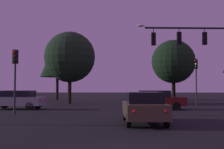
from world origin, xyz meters
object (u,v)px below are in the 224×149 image
Objects in this scene: traffic_light_corner_left at (196,73)px; tree_left_far at (58,56)px; car_nearside_lane at (144,107)px; tree_center_horizon at (173,62)px; traffic_light_corner_right at (15,69)px; car_crossing_left at (17,99)px; car_crossing_right at (156,99)px; traffic_signal_mast_arm at (200,47)px; tree_right_cluster at (70,57)px.

tree_left_far is at bearing 137.16° from traffic_light_corner_left.
traffic_light_corner_left reaches higher than car_nearside_lane.
tree_center_horizon is at bearing 77.06° from car_nearside_lane.
traffic_light_corner_right is at bearing -123.18° from tree_center_horizon.
car_nearside_lane is 0.55× the size of tree_center_horizon.
car_crossing_left and car_crossing_right have the same top height.
traffic_signal_mast_arm is 18.67m from tree_center_horizon.
car_nearside_lane is at bearing -68.36° from tree_right_cluster.
car_crossing_left is at bearing 169.94° from traffic_signal_mast_arm.
traffic_signal_mast_arm is 0.70× the size of tree_left_far.
tree_center_horizon is at bearing 75.27° from car_crossing_right.
traffic_signal_mast_arm is 0.82× the size of tree_center_horizon.
tree_center_horizon reaches higher than tree_right_cluster.
tree_center_horizon is 14.82m from tree_right_cluster.
traffic_light_corner_right reaches higher than car_crossing_left.
car_crossing_right is at bearing 28.59° from traffic_light_corner_right.
traffic_light_corner_right is 13.53m from tree_right_cluster.
car_crossing_left is 0.58× the size of tree_right_cluster.
traffic_light_corner_right reaches higher than car_crossing_right.
tree_right_cluster reaches higher than traffic_signal_mast_arm.
car_crossing_left is 11.22m from car_crossing_right.
traffic_light_corner_right is 0.43× the size of tree_left_far.
traffic_light_corner_left is at bearing 42.36° from car_crossing_right.
car_nearside_lane and car_crossing_right have the same top height.
tree_center_horizon is (-0.06, 11.93, 2.17)m from traffic_light_corner_left.
tree_left_far is (-1.33, 19.73, 5.69)m from car_crossing_left.
tree_center_horizon is at bearing 31.10° from tree_right_cluster.
traffic_light_corner_left is at bearing 15.23° from car_crossing_left.
car_crossing_left is 22.72m from tree_center_horizon.
car_crossing_right is 0.60× the size of tree_right_cluster.
tree_center_horizon reaches higher than car_crossing_right.
tree_left_far is at bearing 122.95° from car_crossing_right.
car_nearside_lane is 9.49m from car_crossing_right.
tree_right_cluster is at bearing 85.62° from traffic_light_corner_right.
car_crossing_right is (11.22, 0.37, 0.00)m from car_crossing_left.
traffic_signal_mast_arm is 14.77m from car_crossing_left.
tree_right_cluster is (-8.55, 8.10, 4.34)m from car_crossing_right.
traffic_signal_mast_arm reaches higher than car_crossing_right.
tree_left_far reaches higher than car_nearside_lane.
traffic_light_corner_left is 0.46× the size of tree_left_far.
traffic_light_corner_left is at bearing -89.72° from tree_center_horizon.
car_nearside_lane is 19.27m from tree_right_cluster.
traffic_light_corner_right is 25.00m from tree_left_far.
traffic_signal_mast_arm is at bearing 10.76° from traffic_light_corner_right.
car_crossing_left is 0.56× the size of tree_center_horizon.
car_crossing_right is (-2.83, 2.86, -3.84)m from traffic_signal_mast_arm.
traffic_light_corner_right is 9.21m from car_nearside_lane.
car_nearside_lane is at bearing -27.51° from traffic_light_corner_right.
tree_left_far reaches higher than car_crossing_left.
traffic_signal_mast_arm is 1.53× the size of traffic_light_corner_left.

